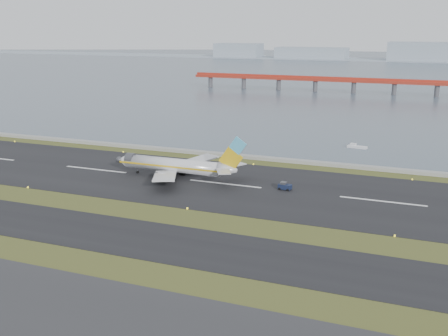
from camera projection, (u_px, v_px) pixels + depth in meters
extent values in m
plane|color=#334217|center=(172.00, 220.00, 119.38)|extent=(1000.00, 1000.00, 0.00)
cube|color=black|center=(143.00, 239.00, 108.60)|extent=(1000.00, 18.00, 0.10)
cube|color=black|center=(225.00, 184.00, 146.29)|extent=(1000.00, 45.00, 0.10)
cube|color=gray|center=(262.00, 158.00, 173.11)|extent=(1000.00, 2.50, 1.00)
cube|color=#455462|center=(395.00, 70.00, 532.23)|extent=(1400.00, 800.00, 1.30)
cube|color=#AA2C1D|center=(395.00, 82.00, 334.58)|extent=(260.00, 5.00, 1.60)
cube|color=#AA2C1D|center=(395.00, 80.00, 334.22)|extent=(260.00, 0.40, 1.40)
cylinder|color=#4C4C51|center=(244.00, 84.00, 370.88)|extent=(2.80, 2.80, 7.00)
cylinder|color=#4C4C51|center=(394.00, 90.00, 335.69)|extent=(2.80, 2.80, 7.00)
cube|color=#93A1AE|center=(409.00, 61.00, 675.83)|extent=(1400.00, 80.00, 1.00)
cube|color=#93A1AE|center=(239.00, 50.00, 754.29)|extent=(60.00, 35.00, 18.00)
cube|color=#93A1AE|center=(312.00, 53.00, 718.11)|extent=(90.00, 35.00, 14.00)
cube|color=#93A1AE|center=(419.00, 51.00, 669.47)|extent=(70.00, 35.00, 22.00)
cylinder|color=silver|center=(172.00, 165.00, 151.77)|extent=(28.00, 3.80, 3.80)
cone|color=silver|center=(123.00, 160.00, 157.49)|extent=(3.20, 3.80, 3.80)
cone|color=silver|center=(228.00, 170.00, 145.76)|extent=(5.00, 3.80, 3.80)
cube|color=gold|center=(169.00, 167.00, 150.05)|extent=(31.00, 0.06, 0.45)
cube|color=gold|center=(176.00, 164.00, 153.50)|extent=(31.00, 0.06, 0.45)
cube|color=silver|center=(165.00, 176.00, 143.51)|extent=(11.31, 15.89, 1.66)
cube|color=silver|center=(193.00, 162.00, 158.77)|extent=(11.31, 15.89, 1.66)
cylinder|color=#3E3F44|center=(164.00, 177.00, 146.67)|extent=(4.20, 2.10, 2.10)
cylinder|color=#3E3F44|center=(184.00, 167.00, 157.44)|extent=(4.20, 2.10, 2.10)
cube|color=gold|center=(231.00, 159.00, 144.76)|extent=(6.80, 0.35, 6.85)
cube|color=#4EB1DD|center=(238.00, 146.00, 143.15)|extent=(4.85, 0.37, 4.90)
cube|color=silver|center=(223.00, 171.00, 142.12)|extent=(5.64, 6.80, 0.22)
cube|color=silver|center=(234.00, 165.00, 148.94)|extent=(5.64, 6.80, 0.22)
cylinder|color=black|center=(138.00, 172.00, 156.56)|extent=(0.80, 0.28, 0.80)
cylinder|color=black|center=(173.00, 179.00, 149.43)|extent=(1.00, 0.38, 1.00)
cylinder|color=black|center=(182.00, 174.00, 154.46)|extent=(1.00, 0.38, 1.00)
cube|color=#141C37|center=(285.00, 187.00, 140.78)|extent=(3.39, 2.13, 1.21)
cube|color=#3E3F44|center=(283.00, 183.00, 140.77)|extent=(1.55, 1.64, 0.70)
cylinder|color=black|center=(280.00, 189.00, 140.73)|extent=(0.73, 0.37, 0.70)
cylinder|color=black|center=(282.00, 187.00, 142.11)|extent=(0.73, 0.37, 0.70)
cylinder|color=black|center=(288.00, 190.00, 139.72)|extent=(0.73, 0.37, 0.70)
cylinder|color=black|center=(290.00, 188.00, 141.10)|extent=(0.73, 0.37, 0.70)
cube|color=silver|center=(357.00, 147.00, 189.35)|extent=(6.78, 2.98, 0.84)
cube|color=silver|center=(353.00, 145.00, 189.86)|extent=(2.07, 1.75, 0.84)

